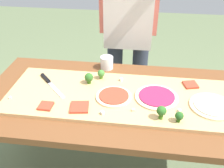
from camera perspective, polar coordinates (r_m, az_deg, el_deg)
prep_table at (r=1.49m, az=2.64°, el=-6.08°), size 1.61×0.77×0.74m
cutting_board at (r=1.41m, az=2.62°, el=-2.91°), size 1.31×0.46×0.02m
chefs_knife at (r=1.55m, az=-13.99°, el=0.41°), size 0.22×0.23×0.02m
pizza_whole_cheese_artichoke at (r=1.42m, az=21.60°, el=-4.57°), size 0.23×0.23×0.02m
pizza_whole_beet_magenta at (r=1.40m, az=10.02°, el=-2.86°), size 0.24×0.24×0.02m
pizza_whole_tomato_red at (r=1.38m, az=0.42°, el=-2.78°), size 0.20×0.20×0.02m
pizza_slice_far_left at (r=1.55m, az=17.27°, el=-0.15°), size 0.09×0.09×0.01m
pizza_slice_far_right at (r=1.36m, az=-14.70°, el=-4.79°), size 0.07×0.07×0.01m
pizza_slice_near_right at (r=1.32m, az=-7.33°, el=-5.18°), size 0.11×0.11×0.01m
broccoli_floret_front_mid at (r=1.25m, az=14.88°, el=-7.03°), size 0.04×0.04×0.06m
broccoli_floret_front_right at (r=1.49m, az=-5.23°, el=1.43°), size 0.05×0.05×0.07m
broccoli_floret_back_mid at (r=1.53m, az=-2.47°, el=2.35°), size 0.04×0.04×0.06m
broccoli_floret_front_left at (r=1.25m, az=11.07°, el=-6.07°), size 0.05×0.05×0.07m
cheese_crumble_a at (r=1.53m, az=2.10°, el=1.03°), size 0.02×0.02×0.02m
cheese_crumble_b at (r=1.29m, az=4.86°, el=-5.86°), size 0.01×0.01×0.01m
cheese_crumble_c at (r=1.33m, az=14.93°, el=-5.79°), size 0.02×0.02×0.01m
cheese_crumble_d at (r=1.48m, az=-21.95°, el=-2.87°), size 0.02×0.02×0.01m
cheese_crumble_e at (r=1.27m, az=-2.15°, el=-6.49°), size 0.02×0.02×0.02m
flour_cup at (r=1.68m, az=-1.17°, el=4.69°), size 0.08×0.08×0.08m
cook_center at (r=1.87m, az=3.87°, el=14.88°), size 0.54×0.39×1.67m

